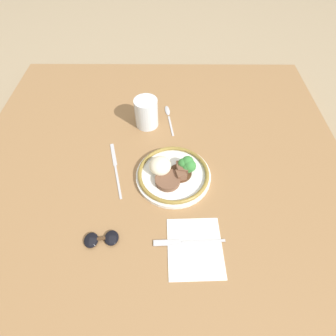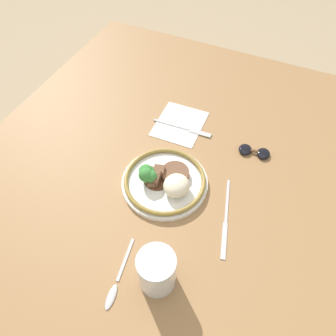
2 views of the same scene
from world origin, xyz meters
TOP-DOWN VIEW (x-y plane):
  - ground_plane at (0.00, 0.00)m, footprint 8.00×8.00m
  - dining_table at (0.00, 0.00)m, footprint 1.35×1.24m
  - napkin at (-0.21, -0.10)m, footprint 0.17×0.15m
  - plate at (0.02, -0.05)m, footprint 0.23×0.23m
  - juice_glass at (0.26, 0.05)m, footprint 0.08×0.08m
  - fork at (-0.20, -0.07)m, footprint 0.02×0.19m
  - knife at (0.06, 0.14)m, footprint 0.22×0.07m
  - spoon at (0.32, -0.03)m, footprint 0.17×0.04m
  - sunglasses at (-0.19, 0.14)m, footprint 0.05×0.10m

SIDE VIEW (x-z plane):
  - ground_plane at x=0.00m, z-range 0.00..0.00m
  - dining_table at x=0.00m, z-range 0.00..0.04m
  - napkin at x=-0.21m, z-range 0.04..0.04m
  - knife at x=0.06m, z-range 0.04..0.04m
  - spoon at x=0.32m, z-range 0.03..0.04m
  - fork at x=-0.20m, z-range 0.04..0.04m
  - sunglasses at x=-0.19m, z-range 0.04..0.05m
  - plate at x=0.02m, z-range 0.02..0.09m
  - juice_glass at x=0.26m, z-range 0.03..0.14m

